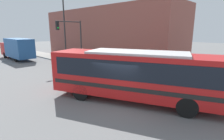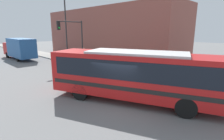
% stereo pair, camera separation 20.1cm
% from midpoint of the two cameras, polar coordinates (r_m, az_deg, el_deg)
% --- Properties ---
extents(ground_plane, '(120.00, 120.00, 0.00)m').
position_cam_midpoint_polar(ground_plane, '(10.70, 3.51, -10.76)').
color(ground_plane, slate).
extents(sidewalk, '(2.93, 70.00, 0.15)m').
position_cam_midpoint_polar(sidewalk, '(29.92, -18.23, 4.17)').
color(sidewalk, gray).
rests_on(sidewalk, ground_plane).
extents(building_facade, '(6.00, 22.12, 7.18)m').
position_cam_midpoint_polar(building_facade, '(25.70, -1.27, 11.35)').
color(building_facade, brown).
rests_on(building_facade, ground_plane).
extents(city_bus, '(6.29, 10.59, 3.08)m').
position_cam_midpoint_polar(city_bus, '(10.52, 8.32, -0.95)').
color(city_bus, red).
rests_on(city_bus, ground_plane).
extents(delivery_truck, '(2.23, 8.30, 3.10)m').
position_cam_midpoint_polar(delivery_truck, '(29.56, -27.88, 6.37)').
color(delivery_truck, '#265999').
rests_on(delivery_truck, ground_plane).
extents(fire_hydrant, '(0.24, 0.32, 0.67)m').
position_cam_midpoint_polar(fire_hydrant, '(17.46, 1.93, 0.31)').
color(fire_hydrant, '#999999').
rests_on(fire_hydrant, sidewalk).
extents(traffic_light_pole, '(3.28, 0.35, 5.21)m').
position_cam_midpoint_polar(traffic_light_pole, '(20.95, -12.06, 11.10)').
color(traffic_light_pole, '#2D2D2D').
rests_on(traffic_light_pole, sidewalk).
extents(parking_meter, '(0.14, 0.14, 1.21)m').
position_cam_midpoint_polar(parking_meter, '(20.87, -7.76, 3.65)').
color(parking_meter, '#2D2D2D').
rests_on(parking_meter, sidewalk).
extents(street_lamp, '(2.99, 0.28, 8.11)m').
position_cam_midpoint_polar(street_lamp, '(24.55, -15.37, 14.01)').
color(street_lamp, '#2D2D2D').
rests_on(street_lamp, sidewalk).
extents(pedestrian_near_corner, '(0.34, 0.34, 1.84)m').
position_cam_midpoint_polar(pedestrian_near_corner, '(18.95, 0.87, 3.20)').
color(pedestrian_near_corner, '#47382D').
rests_on(pedestrian_near_corner, sidewalk).
extents(pedestrian_mid_block, '(0.34, 0.34, 1.83)m').
position_cam_midpoint_polar(pedestrian_mid_block, '(24.03, -8.95, 5.11)').
color(pedestrian_mid_block, slate).
rests_on(pedestrian_mid_block, sidewalk).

